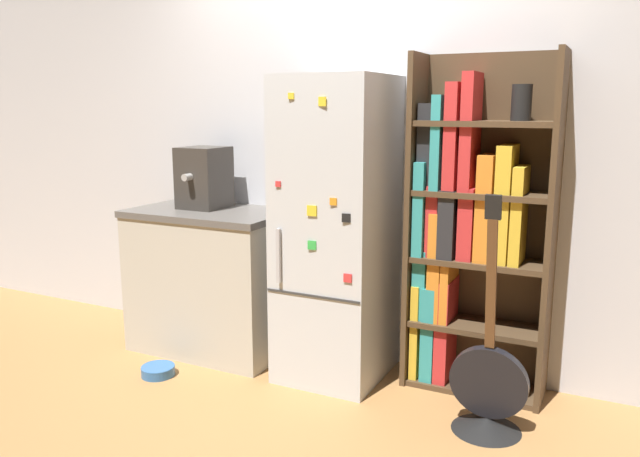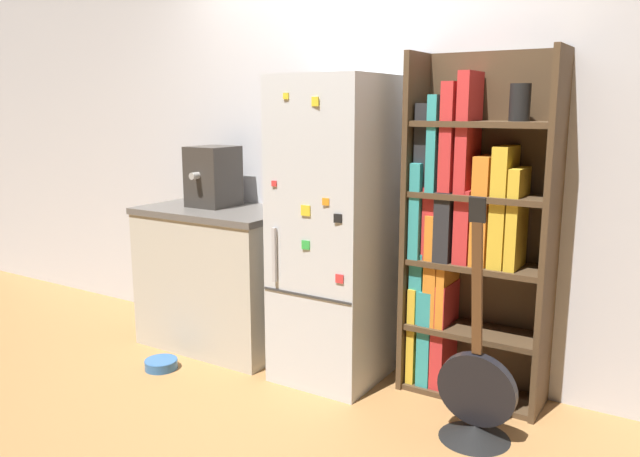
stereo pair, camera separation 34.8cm
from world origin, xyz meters
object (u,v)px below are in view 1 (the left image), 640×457
object	(u,v)px
refrigerator	(337,230)
espresso_machine	(204,178)
bookshelf	(467,231)
pet_bowl	(158,370)
guitar	(488,398)

from	to	relation	value
refrigerator	espresso_machine	size ratio (longest dim) A/B	4.44
bookshelf	pet_bowl	bearing A→B (deg)	-157.25
bookshelf	espresso_machine	bearing A→B (deg)	-176.15
refrigerator	bookshelf	xyz separation A→B (m)	(0.70, 0.17, 0.03)
bookshelf	guitar	xyz separation A→B (m)	(0.24, -0.46, -0.72)
espresso_machine	pet_bowl	size ratio (longest dim) A/B	1.97
guitar	pet_bowl	xyz separation A→B (m)	(-1.85, -0.21, -0.14)
refrigerator	espresso_machine	bearing A→B (deg)	176.43
pet_bowl	guitar	bearing A→B (deg)	6.56
refrigerator	bookshelf	distance (m)	0.72
bookshelf	guitar	bearing A→B (deg)	-62.43
bookshelf	refrigerator	bearing A→B (deg)	-166.21
bookshelf	espresso_machine	xyz separation A→B (m)	(-1.65, -0.11, 0.22)
refrigerator	guitar	world-z (taller)	refrigerator
refrigerator	guitar	bearing A→B (deg)	-17.26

